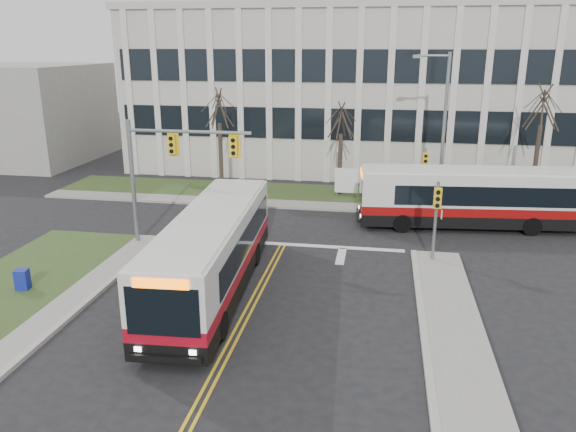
{
  "coord_description": "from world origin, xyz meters",
  "views": [
    {
      "loc": [
        4.68,
        -17.9,
        9.61
      ],
      "look_at": [
        0.52,
        6.58,
        2.0
      ],
      "focal_mm": 35.0,
      "sensor_mm": 36.0,
      "label": 1
    }
  ],
  "objects_px": {
    "bus_cross": "(471,199)",
    "directory_sign": "(346,181)",
    "newspaper_box_blue": "(23,281)",
    "streetlight": "(441,123)",
    "bus_main": "(213,254)"
  },
  "relations": [
    {
      "from": "bus_cross",
      "to": "directory_sign",
      "type": "bearing_deg",
      "value": -129.91
    },
    {
      "from": "newspaper_box_blue",
      "to": "streetlight",
      "type": "bearing_deg",
      "value": 31.2
    },
    {
      "from": "bus_cross",
      "to": "bus_main",
      "type": "bearing_deg",
      "value": -52.82
    },
    {
      "from": "directory_sign",
      "to": "bus_cross",
      "type": "relative_size",
      "value": 0.17
    },
    {
      "from": "directory_sign",
      "to": "bus_main",
      "type": "height_order",
      "value": "bus_main"
    },
    {
      "from": "bus_cross",
      "to": "streetlight",
      "type": "bearing_deg",
      "value": -162.23
    },
    {
      "from": "directory_sign",
      "to": "bus_cross",
      "type": "bearing_deg",
      "value": -34.62
    },
    {
      "from": "directory_sign",
      "to": "bus_main",
      "type": "relative_size",
      "value": 0.17
    },
    {
      "from": "directory_sign",
      "to": "newspaper_box_blue",
      "type": "xyz_separation_m",
      "value": [
        -11.9,
        -16.61,
        -0.7
      ]
    },
    {
      "from": "bus_main",
      "to": "directory_sign",
      "type": "bearing_deg",
      "value": 71.23
    },
    {
      "from": "directory_sign",
      "to": "newspaper_box_blue",
      "type": "height_order",
      "value": "directory_sign"
    },
    {
      "from": "newspaper_box_blue",
      "to": "directory_sign",
      "type": "bearing_deg",
      "value": 44.29
    },
    {
      "from": "streetlight",
      "to": "newspaper_box_blue",
      "type": "relative_size",
      "value": 9.68
    },
    {
      "from": "directory_sign",
      "to": "bus_cross",
      "type": "height_order",
      "value": "bus_cross"
    },
    {
      "from": "bus_main",
      "to": "newspaper_box_blue",
      "type": "xyz_separation_m",
      "value": [
        -7.6,
        -1.36,
        -1.13
      ]
    }
  ]
}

